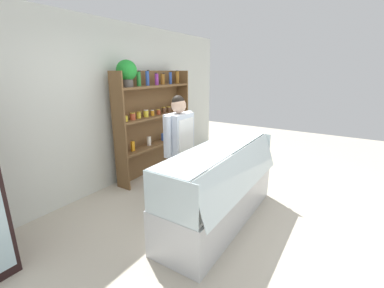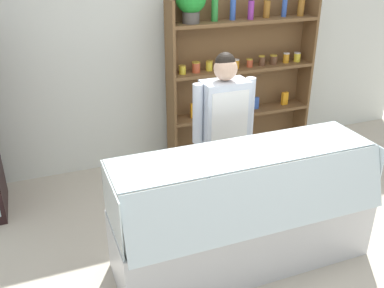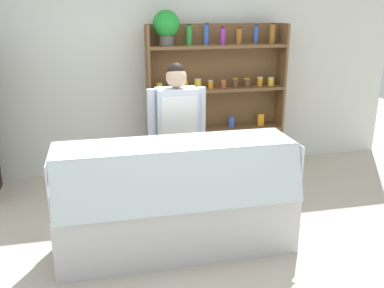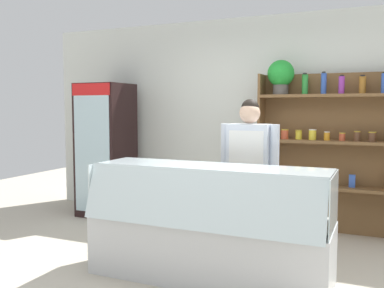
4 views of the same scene
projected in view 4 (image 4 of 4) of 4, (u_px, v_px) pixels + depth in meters
ground_plane at (219, 277)px, 3.82m from camera, size 12.00×12.00×0.00m
back_wall at (274, 120)px, 5.60m from camera, size 6.80×0.10×2.70m
drinks_fridge at (106, 150)px, 6.02m from camera, size 0.64×0.66×1.85m
shelving_unit at (325, 134)px, 5.06m from camera, size 1.78×0.32×2.09m
deli_display_case at (208, 244)px, 3.77m from camera, size 2.10×0.73×1.01m
shop_clerk at (249, 164)px, 4.32m from camera, size 0.61×0.25×1.60m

